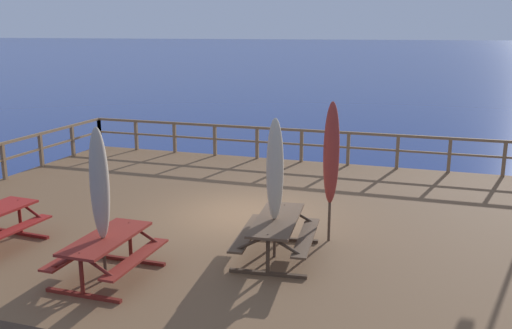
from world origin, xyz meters
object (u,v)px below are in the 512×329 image
patio_umbrella_tall_mid_left (100,185)px  picnic_table_mid_left (107,248)px  patio_umbrella_short_front (331,154)px  patio_umbrella_tall_mid_right (275,170)px  picnic_table_back_left (277,229)px

patio_umbrella_tall_mid_left → picnic_table_mid_left: bearing=70.1°
picnic_table_mid_left → patio_umbrella_short_front: 4.62m
patio_umbrella_tall_mid_right → patio_umbrella_tall_mid_left: size_ratio=1.00×
picnic_table_mid_left → patio_umbrella_tall_mid_right: patio_umbrella_tall_mid_right is taller
patio_umbrella_short_front → picnic_table_mid_left: bearing=-138.1°
patio_umbrella_tall_mid_right → patio_umbrella_short_front: size_ratio=0.93×
picnic_table_back_left → patio_umbrella_short_front: patio_umbrella_short_front is taller
picnic_table_mid_left → patio_umbrella_short_front: bearing=41.9°
picnic_table_back_left → patio_umbrella_tall_mid_left: bearing=-143.4°
picnic_table_mid_left → patio_umbrella_tall_mid_left: patio_umbrella_tall_mid_left is taller
patio_umbrella_tall_mid_right → patio_umbrella_tall_mid_left: bearing=-143.3°
patio_umbrella_tall_mid_right → patio_umbrella_short_front: patio_umbrella_short_front is taller
patio_umbrella_short_front → patio_umbrella_tall_mid_right: bearing=-125.5°
picnic_table_mid_left → patio_umbrella_tall_mid_left: bearing=-109.9°
patio_umbrella_tall_mid_left → patio_umbrella_short_front: (3.33, 3.03, 0.12)m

